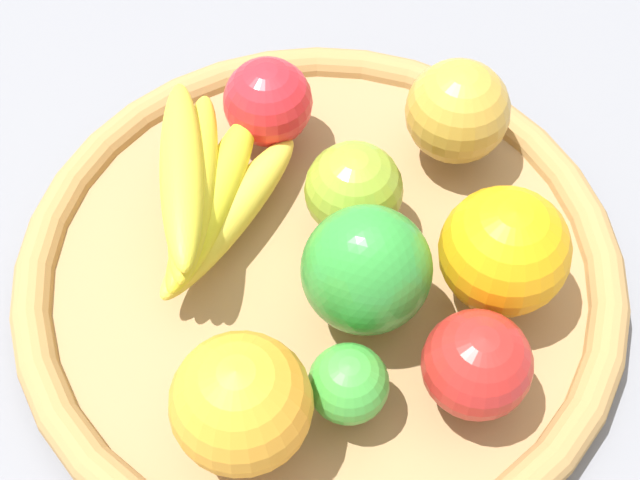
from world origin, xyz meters
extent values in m
plane|color=slate|center=(0.00, 0.00, 0.00)|extent=(2.40, 2.40, 0.00)
cylinder|color=#9B784E|center=(0.00, 0.00, 0.01)|extent=(0.40, 0.40, 0.02)
torus|color=#A47B46|center=(0.00, 0.00, 0.02)|extent=(0.42, 0.42, 0.03)
sphere|color=green|center=(-0.05, -0.10, 0.06)|extent=(0.07, 0.07, 0.05)
ellipsoid|color=green|center=(0.00, -0.05, 0.08)|extent=(0.11, 0.11, 0.09)
ellipsoid|color=yellow|center=(-0.04, 0.06, 0.05)|extent=(0.16, 0.09, 0.03)
ellipsoid|color=yellow|center=(-0.04, 0.07, 0.06)|extent=(0.14, 0.12, 0.03)
ellipsoid|color=yellow|center=(-0.05, 0.07, 0.07)|extent=(0.12, 0.14, 0.03)
ellipsoid|color=yellow|center=(-0.06, 0.08, 0.09)|extent=(0.10, 0.15, 0.03)
sphere|color=olive|center=(0.04, 0.01, 0.07)|extent=(0.08, 0.08, 0.07)
sphere|color=red|center=(0.03, 0.11, 0.07)|extent=(0.08, 0.08, 0.07)
sphere|color=gold|center=(0.14, 0.03, 0.07)|extent=(0.08, 0.08, 0.08)
sphere|color=red|center=(0.02, -0.13, 0.07)|extent=(0.09, 0.09, 0.07)
sphere|color=orange|center=(-0.11, -0.08, 0.07)|extent=(0.12, 0.12, 0.08)
sphere|color=orange|center=(0.08, -0.09, 0.08)|extent=(0.11, 0.11, 0.08)
camera|label=1|loc=(-0.19, -0.28, 0.55)|focal=50.39mm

